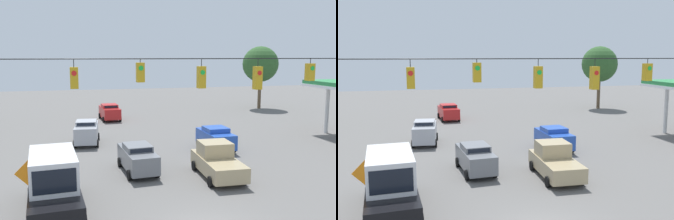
% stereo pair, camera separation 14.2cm
% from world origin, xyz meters
% --- Properties ---
extents(overhead_signal_span, '(22.89, 0.38, 8.21)m').
position_xyz_m(overhead_signal_span, '(-0.03, -1.18, 5.29)').
color(overhead_signal_span, '#939399').
rests_on(overhead_signal_span, ground_plane).
extents(sedan_blue_oncoming_far, '(2.23, 4.15, 1.84)m').
position_xyz_m(sedan_blue_oncoming_far, '(-5.51, -13.40, 0.96)').
color(sedan_blue_oncoming_far, '#234CB2').
rests_on(sedan_blue_oncoming_far, ground_plane).
extents(sedan_silver_withflow_far, '(2.35, 4.38, 2.03)m').
position_xyz_m(sedan_silver_withflow_far, '(4.47, -17.95, 1.05)').
color(sedan_silver_withflow_far, '#A8AAB2').
rests_on(sedan_silver_withflow_far, ground_plane).
extents(pickup_truck_tan_crossing_near, '(2.40, 5.07, 2.12)m').
position_xyz_m(pickup_truck_tan_crossing_near, '(-3.15, -7.04, 0.98)').
color(pickup_truck_tan_crossing_near, tan).
rests_on(pickup_truck_tan_crossing_near, ground_plane).
extents(sedan_grey_withflow_mid, '(2.26, 4.62, 1.83)m').
position_xyz_m(sedan_grey_withflow_mid, '(1.52, -9.15, 0.96)').
color(sedan_grey_withflow_mid, slate).
rests_on(sedan_grey_withflow_mid, ground_plane).
extents(box_truck_black_parked_shoulder, '(2.94, 6.57, 2.86)m').
position_xyz_m(box_truck_black_parked_shoulder, '(6.47, -4.02, 1.41)').
color(box_truck_black_parked_shoulder, black).
rests_on(box_truck_black_parked_shoulder, ground_plane).
extents(sedan_red_withflow_deep, '(2.40, 4.61, 1.85)m').
position_xyz_m(sedan_red_withflow_deep, '(1.45, -29.58, 0.97)').
color(sedan_red_withflow_deep, red).
rests_on(sedan_red_withflow_deep, ground_plane).
extents(traffic_cone_nearest, '(0.33, 0.33, 0.66)m').
position_xyz_m(traffic_cone_nearest, '(6.60, -4.20, 0.33)').
color(traffic_cone_nearest, orange).
rests_on(traffic_cone_nearest, ground_plane).
extents(traffic_cone_second, '(0.33, 0.33, 0.66)m').
position_xyz_m(traffic_cone_second, '(6.72, -6.29, 0.33)').
color(traffic_cone_second, orange).
rests_on(traffic_cone_second, ground_plane).
extents(traffic_cone_third, '(0.33, 0.33, 0.66)m').
position_xyz_m(traffic_cone_third, '(6.54, -8.57, 0.33)').
color(traffic_cone_third, orange).
rests_on(traffic_cone_third, ground_plane).
extents(traffic_cone_fourth, '(0.33, 0.33, 0.66)m').
position_xyz_m(traffic_cone_fourth, '(6.48, -10.68, 0.33)').
color(traffic_cone_fourth, orange).
rests_on(traffic_cone_fourth, ground_plane).
extents(work_zone_sign, '(1.27, 0.06, 2.84)m').
position_xyz_m(work_zone_sign, '(7.48, -3.30, 1.99)').
color(work_zone_sign, slate).
rests_on(work_zone_sign, ground_plane).
extents(tree_horizon_right, '(4.99, 4.99, 8.80)m').
position_xyz_m(tree_horizon_right, '(-20.24, -34.21, 6.27)').
color(tree_horizon_right, brown).
rests_on(tree_horizon_right, ground_plane).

